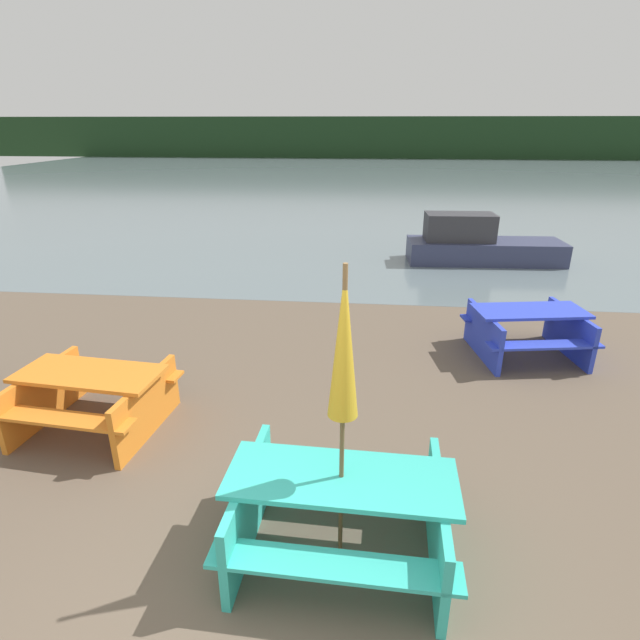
{
  "coord_description": "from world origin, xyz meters",
  "views": [
    {
      "loc": [
        0.84,
        -2.09,
        3.35
      ],
      "look_at": [
        0.21,
        4.22,
        0.85
      ],
      "focal_mm": 28.0,
      "sensor_mm": 36.0,
      "label": 1
    }
  ],
  "objects_px": {
    "picnic_table_orange": "(93,394)",
    "umbrella_gold": "(344,348)",
    "picnic_table_teal": "(341,506)",
    "boat": "(478,245)",
    "picnic_table_blue": "(527,328)"
  },
  "relations": [
    {
      "from": "picnic_table_orange",
      "to": "umbrella_gold",
      "type": "height_order",
      "value": "umbrella_gold"
    },
    {
      "from": "picnic_table_orange",
      "to": "picnic_table_blue",
      "type": "relative_size",
      "value": 0.95
    },
    {
      "from": "picnic_table_blue",
      "to": "umbrella_gold",
      "type": "xyz_separation_m",
      "value": [
        -2.59,
        -4.09,
        1.43
      ]
    },
    {
      "from": "picnic_table_teal",
      "to": "umbrella_gold",
      "type": "bearing_deg",
      "value": 63.43
    },
    {
      "from": "picnic_table_teal",
      "to": "picnic_table_blue",
      "type": "xyz_separation_m",
      "value": [
        2.59,
        4.09,
        -0.01
      ]
    },
    {
      "from": "picnic_table_teal",
      "to": "umbrella_gold",
      "type": "height_order",
      "value": "umbrella_gold"
    },
    {
      "from": "picnic_table_teal",
      "to": "boat",
      "type": "xyz_separation_m",
      "value": [
        2.92,
        9.74,
        -0.01
      ]
    },
    {
      "from": "picnic_table_orange",
      "to": "boat",
      "type": "relative_size",
      "value": 0.44
    },
    {
      "from": "picnic_table_blue",
      "to": "umbrella_gold",
      "type": "bearing_deg",
      "value": -122.34
    },
    {
      "from": "boat",
      "to": "picnic_table_blue",
      "type": "bearing_deg",
      "value": -95.76
    },
    {
      "from": "picnic_table_orange",
      "to": "picnic_table_blue",
      "type": "xyz_separation_m",
      "value": [
        5.56,
        2.54,
        0.0
      ]
    },
    {
      "from": "umbrella_gold",
      "to": "picnic_table_orange",
      "type": "bearing_deg",
      "value": 152.4
    },
    {
      "from": "picnic_table_teal",
      "to": "picnic_table_orange",
      "type": "height_order",
      "value": "picnic_table_teal"
    },
    {
      "from": "picnic_table_teal",
      "to": "umbrella_gold",
      "type": "relative_size",
      "value": 0.75
    },
    {
      "from": "boat",
      "to": "picnic_table_orange",
      "type": "bearing_deg",
      "value": -128.14
    }
  ]
}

